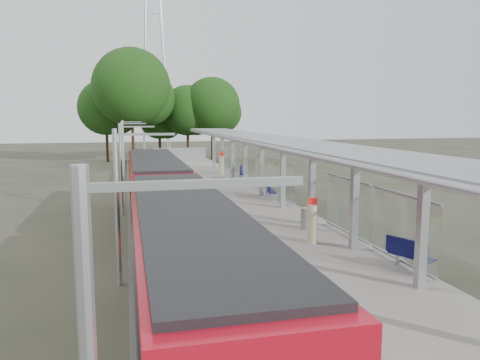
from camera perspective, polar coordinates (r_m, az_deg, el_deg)
name	(u,v)px	position (r m, az deg, el deg)	size (l,w,h in m)	color
trackbed	(152,208)	(29.71, -10.64, -3.38)	(3.00, 70.00, 0.24)	#59544C
platform	(223,199)	(30.19, -2.10, -2.34)	(6.00, 50.00, 1.00)	gray
tactile_strip	(183,193)	(29.71, -6.93, -1.56)	(0.60, 50.00, 0.02)	gold
end_fence	(180,153)	(54.56, -7.34, 3.30)	(6.00, 0.10, 1.20)	#9EA0A5
train	(166,212)	(18.66, -9.02, -3.92)	(2.74, 27.60, 3.62)	black
canopy	(264,145)	(26.45, 2.94, 4.29)	(3.27, 38.00, 3.66)	#9EA0A5
pylon	(154,37)	(83.33, -10.48, 16.77)	(8.00, 4.00, 38.00)	#9EA0A5
tree_cluster	(154,101)	(60.83, -10.39, 9.49)	(20.66, 14.54, 13.94)	#382316
catenary_masts	(122,166)	(28.28, -14.15, 1.67)	(2.08, 48.16, 5.40)	#9EA0A5
bench_near	(409,253)	(15.79, 19.91, -8.42)	(1.01, 1.52, 1.00)	#0F114C
bench_mid	(270,190)	(27.50, 3.70, -1.22)	(0.70, 1.48, 0.97)	#0F114C
bench_far	(243,172)	(35.41, 0.34, 0.96)	(1.01, 1.73, 1.14)	#0F114C
info_pillar_near	(312,224)	(18.02, 8.80, -5.28)	(0.40, 0.40, 1.75)	#C5B990
info_pillar_far	(221,165)	(38.36, -2.28, 1.82)	(0.43, 0.43, 1.90)	#C5B990
litter_bin	(306,219)	(20.27, 8.01, -4.67)	(0.45, 0.45, 0.92)	#9EA0A5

